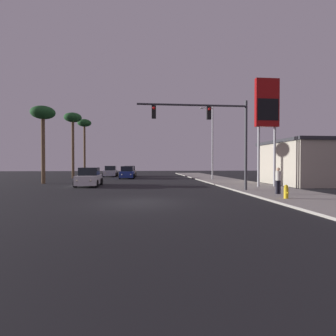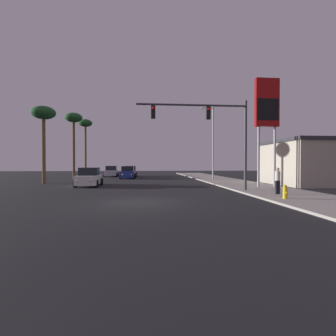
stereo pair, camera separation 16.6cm
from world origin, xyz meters
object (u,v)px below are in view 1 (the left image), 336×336
at_px(car_white, 89,178).
at_px(palm_tree_near, 43,116).
at_px(car_blue, 127,173).
at_px(pedestrian_on_sidewalk, 278,179).
at_px(car_tan, 130,172).
at_px(street_lamp, 211,139).
at_px(palm_tree_far, 84,127).
at_px(traffic_light_mast, 215,126).
at_px(car_silver, 111,172).
at_px(gas_station_sign, 267,109).
at_px(palm_tree_mid, 73,121).
at_px(fire_hydrant, 286,192).

xyz_separation_m(car_white, palm_tree_near, (-5.21, 3.41, 6.07)).
distance_m(car_blue, pedestrian_on_sidewalk, 23.08).
bearing_deg(car_white, car_tan, -101.11).
relative_size(street_lamp, palm_tree_far, 0.91).
bearing_deg(traffic_light_mast, street_lamp, 75.93).
relative_size(car_silver, gas_station_sign, 0.48).
height_order(car_white, palm_tree_far, palm_tree_far).
bearing_deg(traffic_light_mast, palm_tree_near, 148.76).
distance_m(car_white, gas_station_sign, 16.61).
height_order(traffic_light_mast, palm_tree_mid, palm_tree_mid).
height_order(traffic_light_mast, street_lamp, street_lamp).
relative_size(car_silver, traffic_light_mast, 0.54).
bearing_deg(street_lamp, car_tan, 136.86).
relative_size(pedestrian_on_sidewalk, palm_tree_far, 0.17).
xyz_separation_m(gas_station_sign, fire_hydrant, (-2.49, -7.33, -6.13)).
height_order(gas_station_sign, palm_tree_mid, palm_tree_mid).
distance_m(fire_hydrant, pedestrian_on_sidewalk, 2.29).
height_order(car_tan, fire_hydrant, car_tan).
height_order(gas_station_sign, palm_tree_far, palm_tree_far).
bearing_deg(gas_station_sign, traffic_light_mast, -154.13).
distance_m(car_blue, car_white, 12.26).
bearing_deg(car_white, fire_hydrant, 137.93).
distance_m(pedestrian_on_sidewalk, palm_tree_near, 22.85).
distance_m(street_lamp, pedestrian_on_sidewalk, 16.78).
relative_size(car_blue, pedestrian_on_sidewalk, 2.59).
height_order(car_tan, palm_tree_near, palm_tree_near).
distance_m(palm_tree_near, palm_tree_far, 20.08).
relative_size(car_white, fire_hydrant, 5.71).
distance_m(car_tan, pedestrian_on_sidewalk, 28.26).
relative_size(car_white, pedestrian_on_sidewalk, 2.60).
xyz_separation_m(car_silver, palm_tree_near, (-5.06, -14.16, 6.07)).
bearing_deg(fire_hydrant, car_tan, 109.20).
height_order(traffic_light_mast, fire_hydrant, traffic_light_mast).
relative_size(fire_hydrant, palm_tree_far, 0.08).
height_order(street_lamp, pedestrian_on_sidewalk, street_lamp).
bearing_deg(palm_tree_mid, palm_tree_near, -92.19).
bearing_deg(car_tan, car_white, 79.12).
height_order(fire_hydrant, palm_tree_far, palm_tree_far).
bearing_deg(pedestrian_on_sidewalk, street_lamp, 89.81).
bearing_deg(gas_station_sign, car_silver, 126.26).
height_order(street_lamp, palm_tree_near, street_lamp).
distance_m(car_tan, palm_tree_near, 17.45).
bearing_deg(palm_tree_mid, street_lamp, -17.30).
relative_size(pedestrian_on_sidewalk, palm_tree_mid, 0.18).
distance_m(car_tan, gas_station_sign, 25.06).
bearing_deg(palm_tree_near, palm_tree_mid, 87.81).
xyz_separation_m(traffic_light_mast, palm_tree_near, (-15.25, 9.25, 2.06)).
bearing_deg(pedestrian_on_sidewalk, palm_tree_mid, 129.66).
relative_size(car_tan, gas_station_sign, 0.48).
bearing_deg(palm_tree_far, traffic_light_mast, -62.19).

